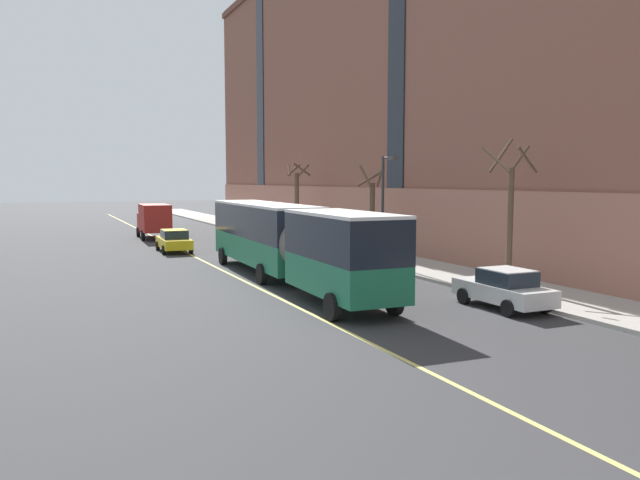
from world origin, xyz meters
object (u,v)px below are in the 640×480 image
(parked_car_green_4, at_px, (300,242))
(street_tree_mid_block, at_px, (510,212))
(box_truck, at_px, (154,219))
(street_tree_far_uptown, at_px, (372,212))
(city_bus, at_px, (287,239))
(taxi_cab, at_px, (174,241))
(parked_car_champagne_3, at_px, (259,232))
(street_tree_far_downtown, at_px, (297,199))
(street_lamp, at_px, (385,197))
(parked_car_white_0, at_px, (504,289))

(parked_car_green_4, relative_size, street_tree_mid_block, 0.71)
(parked_car_green_4, distance_m, box_truck, 16.60)
(parked_car_green_4, distance_m, street_tree_far_uptown, 5.53)
(city_bus, distance_m, street_tree_far_uptown, 11.12)
(taxi_cab, bearing_deg, parked_car_green_4, -30.66)
(parked_car_champagne_3, xyz_separation_m, parked_car_green_4, (-0.21, -9.16, 0.00))
(street_tree_mid_block, bearing_deg, city_bus, 146.27)
(parked_car_champagne_3, xyz_separation_m, street_tree_far_uptown, (3.14, -13.00, 2.15))
(street_tree_far_uptown, relative_size, street_tree_far_downtown, 0.92)
(box_truck, distance_m, street_lamp, 24.71)
(parked_car_white_0, relative_size, taxi_cab, 0.93)
(box_truck, bearing_deg, street_tree_far_downtown, -30.05)
(city_bus, relative_size, parked_car_champagne_3, 4.01)
(parked_car_champagne_3, bearing_deg, box_truck, 141.95)
(parked_car_white_0, bearing_deg, taxi_cab, 107.77)
(parked_car_champagne_3, distance_m, street_lamp, 17.45)
(taxi_cab, relative_size, street_tree_far_downtown, 0.74)
(street_lamp, bearing_deg, street_tree_far_uptown, 70.73)
(street_tree_far_uptown, bearing_deg, parked_car_champagne_3, 103.59)
(street_tree_far_downtown, bearing_deg, taxi_cab, -158.17)
(city_bus, xyz_separation_m, parked_car_white_0, (5.44, -8.97, -1.37))
(parked_car_champagne_3, relative_size, street_lamp, 0.79)
(street_tree_mid_block, bearing_deg, parked_car_white_0, -132.91)
(parked_car_white_0, relative_size, parked_car_champagne_3, 0.88)
(city_bus, distance_m, street_lamp, 7.93)
(city_bus, height_order, taxi_cab, city_bus)
(box_truck, relative_size, street_lamp, 1.06)
(street_tree_far_uptown, height_order, street_lamp, street_lamp)
(street_tree_mid_block, relative_size, street_tree_far_downtown, 1.08)
(parked_car_champagne_3, relative_size, street_tree_far_downtown, 0.78)
(parked_car_green_4, height_order, taxi_cab, same)
(box_truck, xyz_separation_m, street_lamp, (9.11, -22.86, 2.30))
(street_tree_far_downtown, bearing_deg, street_tree_far_uptown, -90.02)
(city_bus, height_order, parked_car_green_4, city_bus)
(box_truck, relative_size, street_tree_far_downtown, 1.05)
(parked_car_white_0, relative_size, street_lamp, 0.69)
(taxi_cab, bearing_deg, street_tree_far_uptown, -37.32)
(parked_car_green_4, xyz_separation_m, street_lamp, (1.93, -7.91, 3.18))
(parked_car_champagne_3, relative_size, street_tree_mid_block, 0.72)
(street_tree_mid_block, relative_size, street_lamp, 1.09)
(taxi_cab, bearing_deg, street_lamp, -52.58)
(parked_car_green_4, xyz_separation_m, taxi_cab, (-7.55, 4.48, -0.00))
(taxi_cab, bearing_deg, parked_car_champagne_3, 31.09)
(street_lamp, bearing_deg, parked_car_champagne_3, 95.74)
(parked_car_green_4, distance_m, taxi_cab, 8.78)
(box_truck, height_order, taxi_cab, box_truck)
(parked_car_champagne_3, bearing_deg, street_tree_far_downtown, -5.66)
(parked_car_white_0, relative_size, street_tree_far_downtown, 0.68)
(street_lamp, bearing_deg, street_tree_mid_block, -80.89)
(taxi_cab, xyz_separation_m, street_tree_far_downtown, (10.91, 4.37, 2.62))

